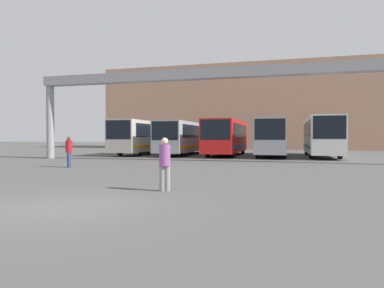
{
  "coord_description": "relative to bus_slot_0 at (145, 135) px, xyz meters",
  "views": [
    {
      "loc": [
        5.2,
        -7.03,
        1.69
      ],
      "look_at": [
        -1.85,
        18.92,
        1.14
      ],
      "focal_mm": 32.0,
      "sensor_mm": 36.0,
      "label": 1
    }
  ],
  "objects": [
    {
      "name": "ground_plane",
      "position": [
        8.26,
        -24.55,
        -1.85
      ],
      "size": [
        200.0,
        200.0,
        0.0
      ],
      "primitive_type": "plane",
      "color": "#514F4C"
    },
    {
      "name": "building_backdrop",
      "position": [
        8.26,
        21.42,
        4.14
      ],
      "size": [
        42.49,
        12.0,
        11.98
      ],
      "color": "tan",
      "rests_on": "ground"
    },
    {
      "name": "overhead_gantry",
      "position": [
        8.26,
        -8.37,
        3.52
      ],
      "size": [
        26.1,
        0.8,
        6.42
      ],
      "color": "gray",
      "rests_on": "ground"
    },
    {
      "name": "bus_slot_0",
      "position": [
        0.0,
        0.0,
        0.0
      ],
      "size": [
        2.5,
        11.28,
        3.21
      ],
      "color": "beige",
      "rests_on": "ground"
    },
    {
      "name": "bus_slot_1",
      "position": [
        4.13,
        0.56,
        -0.08
      ],
      "size": [
        2.47,
        12.4,
        3.07
      ],
      "color": "#999EA5",
      "rests_on": "ground"
    },
    {
      "name": "bus_slot_2",
      "position": [
        8.26,
        -0.11,
        -0.03
      ],
      "size": [
        2.6,
        11.05,
        3.16
      ],
      "color": "red",
      "rests_on": "ground"
    },
    {
      "name": "bus_slot_3",
      "position": [
        12.39,
        -0.5,
        -0.03
      ],
      "size": [
        2.47,
        10.28,
        3.16
      ],
      "color": "#999EA5",
      "rests_on": "ground"
    },
    {
      "name": "bus_slot_4",
      "position": [
        16.52,
        -0.24,
        0.06
      ],
      "size": [
        2.46,
        10.81,
        3.32
      ],
      "color": "silver",
      "rests_on": "ground"
    },
    {
      "name": "pedestrian_mid_left",
      "position": [
        9.84,
        -21.53,
        -0.96
      ],
      "size": [
        0.35,
        0.35,
        1.67
      ],
      "rotation": [
        0.0,
        0.0,
        3.49
      ],
      "color": "gray",
      "rests_on": "ground"
    },
    {
      "name": "pedestrian_mid_right",
      "position": [
        1.84,
        -15.0,
        -0.93
      ],
      "size": [
        0.36,
        0.36,
        1.74
      ],
      "rotation": [
        0.0,
        0.0,
        2.0
      ],
      "color": "navy",
      "rests_on": "ground"
    }
  ]
}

